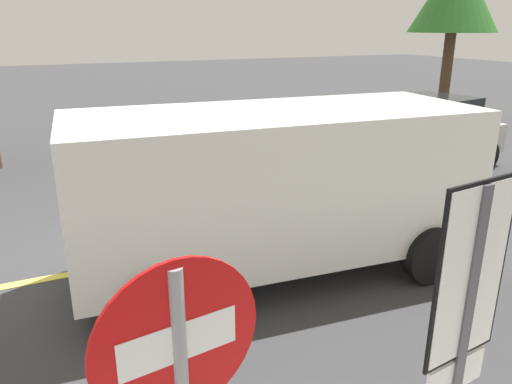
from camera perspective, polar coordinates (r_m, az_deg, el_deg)
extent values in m
plane|color=#38383A|center=(7.22, -18.75, -8.66)|extent=(80.00, 80.00, 0.00)
cube|color=#E0D14C|center=(7.98, 3.12, -4.88)|extent=(28.00, 0.16, 0.01)
cylinder|color=red|center=(2.16, -8.98, -16.73)|extent=(0.75, 0.13, 0.76)
cube|color=white|center=(2.16, -8.98, -16.73)|extent=(0.53, 0.11, 0.18)
cube|color=white|center=(2.72, 23.66, -8.67)|extent=(0.50, 0.09, 0.95)
cube|color=black|center=(2.72, 23.66, -8.67)|extent=(0.54, 0.08, 0.99)
cube|color=white|center=(3.04, 22.07, -19.07)|extent=(0.45, 0.08, 0.20)
cube|color=silver|center=(6.41, 2.34, 1.39)|extent=(5.34, 2.41, 1.82)
cube|color=black|center=(7.33, 17.68, 5.98)|extent=(0.31, 1.85, 0.80)
cylinder|color=black|center=(8.31, 10.96, -1.43)|extent=(0.78, 0.32, 0.76)
cylinder|color=black|center=(6.82, 19.55, -6.85)|extent=(0.78, 0.32, 0.76)
cylinder|color=black|center=(7.25, -13.95, -4.74)|extent=(0.78, 0.32, 0.76)
cylinder|color=black|center=(5.47, -11.41, -12.71)|extent=(0.78, 0.32, 0.76)
cube|color=#B7BABF|center=(11.90, 17.96, 5.50)|extent=(4.54, 2.57, 0.67)
cube|color=black|center=(11.94, 18.93, 8.75)|extent=(2.31, 1.97, 0.67)
cylinder|color=black|center=(10.31, 16.82, 1.72)|extent=(0.67, 0.33, 0.64)
cylinder|color=black|center=(11.51, 9.64, 4.01)|extent=(0.67, 0.33, 0.64)
cylinder|color=black|center=(12.66, 25.21, 3.81)|extent=(0.67, 0.33, 0.64)
cylinder|color=black|center=(13.65, 18.54, 5.62)|extent=(0.67, 0.33, 0.64)
cylinder|color=#513823|center=(18.82, 21.12, 12.33)|extent=(0.36, 0.36, 2.97)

